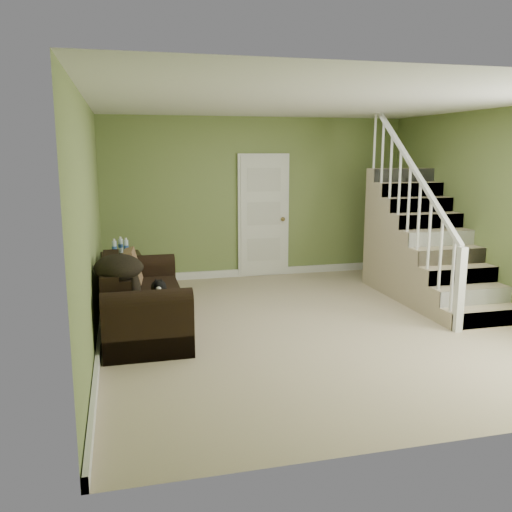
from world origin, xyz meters
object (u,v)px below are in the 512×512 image
sofa (140,304)px  banana (147,293)px  side_table (122,275)px  cat (159,287)px

sofa → banana: bearing=-64.8°
side_table → banana: bearing=-80.7°
cat → banana: 0.15m
cat → banana: (-0.14, -0.00, -0.06)m
sofa → banana: sofa is taller
cat → banana: bearing=-174.6°
sofa → side_table: 1.50m
banana → sofa: bearing=108.9°
side_table → sofa: bearing=-82.6°
side_table → banana: (0.27, -1.65, 0.15)m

